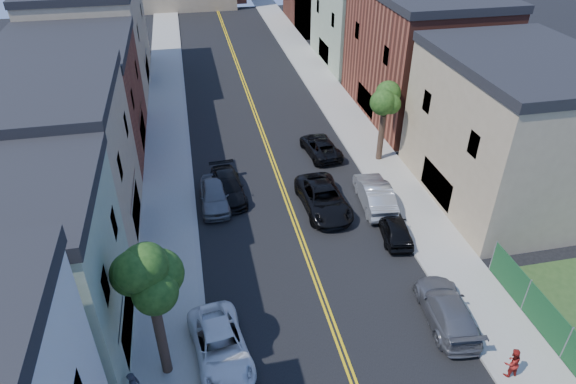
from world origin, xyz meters
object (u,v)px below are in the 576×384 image
black_suv_lane (323,199)px  white_pickup (220,346)px  black_car_left (228,187)px  grey_car_right (447,309)px  dark_car_right_far (320,146)px  grey_car_left (214,195)px  black_car_right (394,228)px  silver_car_right (375,194)px  pedestrian_right (512,363)px

black_suv_lane → white_pickup: bearing=-128.6°
black_car_left → grey_car_right: bearing=-58.9°
dark_car_right_far → grey_car_left: bearing=25.7°
black_car_right → black_suv_lane: size_ratio=0.70×
silver_car_right → black_suv_lane: bearing=1.1°
white_pickup → silver_car_right: (11.00, 10.10, 0.14)m
grey_car_right → dark_car_right_far: bearing=-78.1°
black_car_right → pedestrian_right: bearing=104.6°
black_car_left → black_suv_lane: size_ratio=0.87×
white_pickup → pedestrian_right: pedestrian_right is taller
black_car_right → grey_car_left: bearing=-20.5°
dark_car_right_far → black_suv_lane: size_ratio=0.83×
black_car_left → grey_car_right: 16.11m
black_car_left → silver_car_right: size_ratio=0.97×
grey_car_right → dark_car_right_far: grey_car_right is taller
black_car_left → dark_car_right_far: bearing=25.9°
grey_car_right → black_car_right: grey_car_right is taller
black_suv_lane → black_car_right: bearing=-49.6°
white_pickup → grey_car_right: bearing=-7.7°
silver_car_right → black_suv_lane: 3.41m
black_car_right → silver_car_right: bearing=-82.0°
grey_car_right → black_suv_lane: black_suv_lane is taller
grey_car_left → pedestrian_right: 19.55m
grey_car_right → black_suv_lane: size_ratio=0.89×
pedestrian_right → grey_car_left: bearing=-55.6°
black_suv_lane → pedestrian_right: pedestrian_right is taller
grey_car_right → pedestrian_right: (1.20, -3.56, 0.19)m
white_pickup → black_car_left: size_ratio=1.02×
grey_car_right → white_pickup: bearing=6.0°
silver_car_right → black_suv_lane: size_ratio=0.90×
black_car_right → silver_car_right: (0.00, 3.44, 0.16)m
white_pickup → pedestrian_right: (12.20, -3.63, 0.22)m
grey_car_right → black_car_right: bearing=-83.7°
grey_car_right → dark_car_right_far: 17.63m
black_car_left → silver_car_right: 9.77m
black_car_left → black_suv_lane: 6.52m
grey_car_left → black_car_left: (0.95, 0.88, -0.05)m
dark_car_right_far → pedestrian_right: pedestrian_right is taller
grey_car_left → silver_car_right: bearing=-11.3°
pedestrian_right → dark_car_right_far: bearing=-83.6°
silver_car_right → grey_car_right: bearing=95.1°
white_pickup → grey_car_right: (11.00, -0.06, 0.04)m
grey_car_right → black_car_right: size_ratio=1.28×
white_pickup → black_suv_lane: black_suv_lane is taller
white_pickup → black_suv_lane: 12.83m
grey_car_left → black_suv_lane: black_suv_lane is taller
black_car_right → black_suv_lane: (-3.40, 3.68, 0.11)m
white_pickup → black_car_left: (1.70, 13.10, 0.02)m
black_car_right → silver_car_right: size_ratio=0.78×
grey_car_left → black_car_right: grey_car_left is taller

